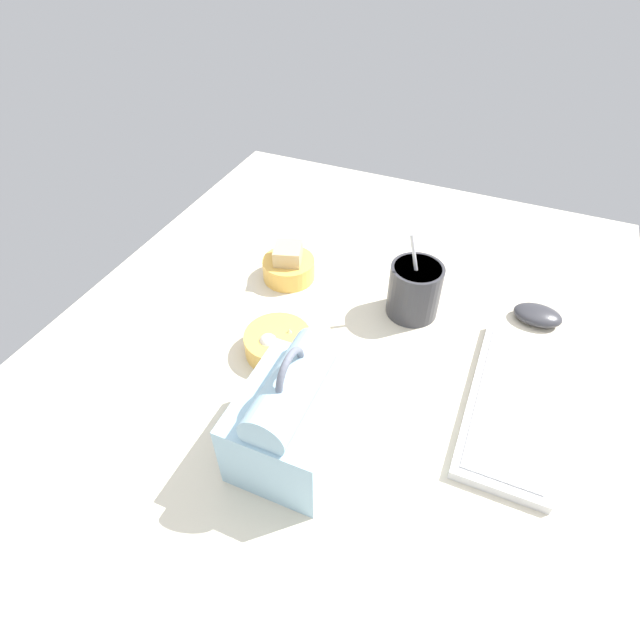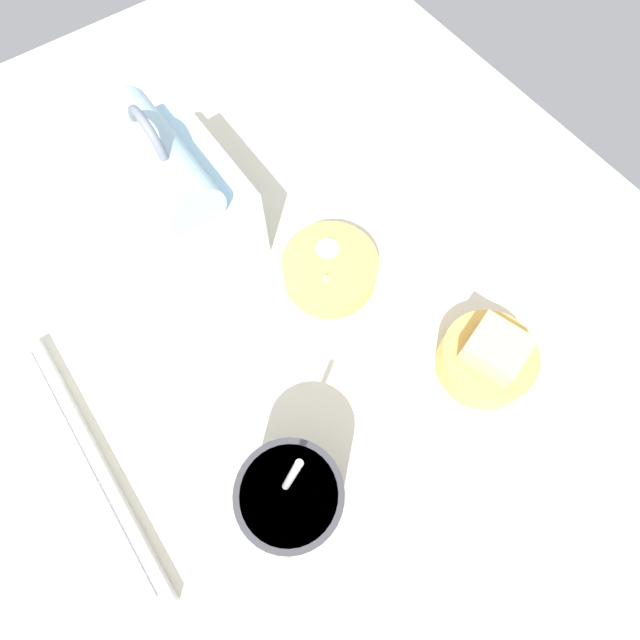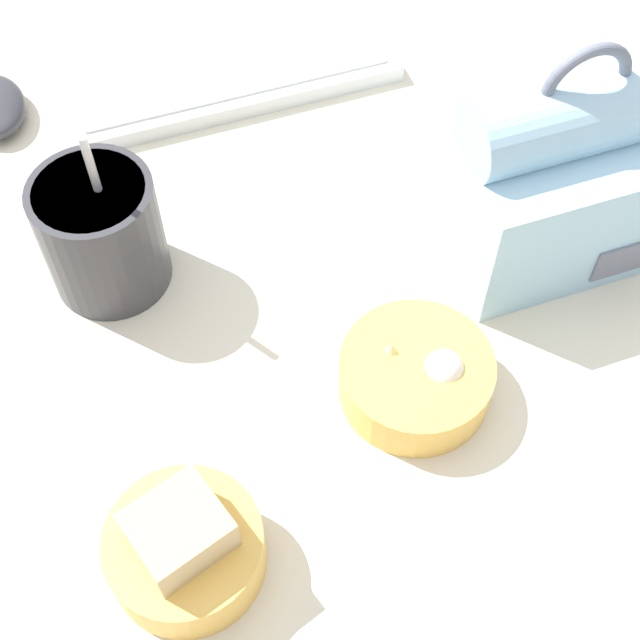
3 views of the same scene
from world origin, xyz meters
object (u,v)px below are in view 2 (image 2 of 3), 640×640
(lunch_bag, at_px, (174,195))
(soup_cup, at_px, (292,498))
(bento_bowl_snacks, at_px, (330,270))
(keyboard, at_px, (42,497))
(bento_bowl_sandwich, at_px, (487,358))

(lunch_bag, distance_m, soup_cup, 0.39)
(lunch_bag, xyz_separation_m, bento_bowl_snacks, (-0.18, -0.12, -0.06))
(soup_cup, bearing_deg, bento_bowl_snacks, -43.93)
(soup_cup, bearing_deg, keyboard, 53.36)
(lunch_bag, bearing_deg, keyboard, 125.10)
(keyboard, bearing_deg, lunch_bag, -54.90)
(keyboard, bearing_deg, bento_bowl_snacks, -84.59)
(lunch_bag, relative_size, bento_bowl_snacks, 1.73)
(soup_cup, distance_m, bento_bowl_snacks, 0.29)
(bento_bowl_sandwich, height_order, bento_bowl_snacks, bento_bowl_sandwich)
(keyboard, height_order, soup_cup, soup_cup)
(lunch_bag, relative_size, soup_cup, 1.15)
(lunch_bag, xyz_separation_m, soup_cup, (-0.38, 0.08, -0.02))
(keyboard, xyz_separation_m, soup_cup, (-0.17, -0.23, 0.05))
(soup_cup, relative_size, bento_bowl_sandwich, 1.65)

